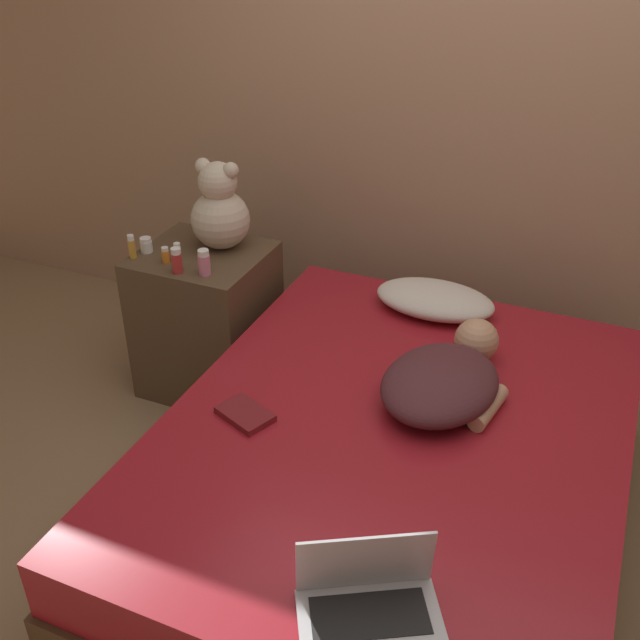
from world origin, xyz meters
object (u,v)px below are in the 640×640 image
object	(u,v)px
teddy_bear	(220,210)
bottle_amber	(132,247)
person_lying	(446,378)
bottle_red	(177,261)
bottle_white	(146,245)
bottle_orange	(165,255)
laptop	(368,596)
pillow	(435,300)
bottle_clear	(178,252)
book	(245,414)
bottle_pink	(204,263)

from	to	relation	value
teddy_bear	bottle_amber	xyz separation A→B (m)	(-0.29, -0.25, -0.12)
person_lying	bottle_amber	world-z (taller)	bottle_amber
bottle_red	bottle_white	bearing A→B (deg)	153.98
bottle_amber	bottle_orange	xyz separation A→B (m)	(0.15, 0.02, -0.02)
laptop	bottle_orange	size ratio (longest dim) A/B	5.63
pillow	bottle_clear	world-z (taller)	bottle_clear
teddy_bear	bottle_clear	distance (m)	0.26
bottle_clear	bottle_orange	distance (m)	0.05
bottle_amber	person_lying	bearing A→B (deg)	-8.08
pillow	bottle_clear	bearing A→B (deg)	-163.76
book	person_lying	bearing A→B (deg)	33.13
laptop	bottle_pink	distance (m)	1.60
bottle_clear	bottle_pink	xyz separation A→B (m)	(0.17, -0.06, 0.01)
bottle_pink	person_lying	bearing A→B (deg)	-10.22
teddy_bear	bottle_orange	world-z (taller)	teddy_bear
person_lying	bottle_orange	bearing A→B (deg)	179.71
bottle_clear	bottle_white	world-z (taller)	bottle_clear
teddy_bear	bottle_red	size ratio (longest dim) A/B	3.60
bottle_orange	bottle_pink	bearing A→B (deg)	-7.57
bottle_amber	book	distance (m)	1.04
bottle_white	bottle_orange	distance (m)	0.15
bottle_orange	book	bearing A→B (deg)	-41.10
laptop	book	world-z (taller)	laptop
teddy_bear	book	xyz separation A→B (m)	(0.55, -0.83, -0.32)
teddy_bear	pillow	bearing A→B (deg)	6.35
bottle_red	book	size ratio (longest dim) A/B	0.50
person_lying	bottle_red	bearing A→B (deg)	-178.41
bottle_pink	bottle_orange	distance (m)	0.21
laptop	bottle_white	bearing A→B (deg)	110.99
laptop	teddy_bear	world-z (taller)	teddy_bear
bottle_clear	bottle_amber	xyz separation A→B (m)	(-0.19, -0.05, 0.01)
bottle_white	book	world-z (taller)	bottle_white
bottle_orange	bottle_red	size ratio (longest dim) A/B	0.66
pillow	bottle_red	world-z (taller)	bottle_red
pillow	laptop	distance (m)	1.51
laptop	bottle_orange	xyz separation A→B (m)	(-1.33, 1.15, 0.15)
teddy_bear	bottle_orange	bearing A→B (deg)	-120.77
laptop	teddy_bear	xyz separation A→B (m)	(-1.19, 1.38, 0.29)
bottle_amber	book	xyz separation A→B (m)	(0.84, -0.58, -0.20)
bottle_clear	bottle_orange	world-z (taller)	bottle_clear
bottle_red	book	xyz separation A→B (m)	(0.60, -0.54, -0.21)
pillow	laptop	size ratio (longest dim) A/B	1.23
bottle_amber	bottle_orange	world-z (taller)	bottle_amber
bottle_clear	bottle_red	bearing A→B (deg)	-58.52
person_lying	laptop	distance (m)	0.94
bottle_red	bottle_amber	bearing A→B (deg)	171.17
pillow	book	xyz separation A→B (m)	(-0.39, -0.94, -0.04)
bottle_amber	bottle_orange	size ratio (longest dim) A/B	1.48
bottle_pink	bottle_amber	bearing A→B (deg)	178.42
person_lying	bottle_pink	distance (m)	1.09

